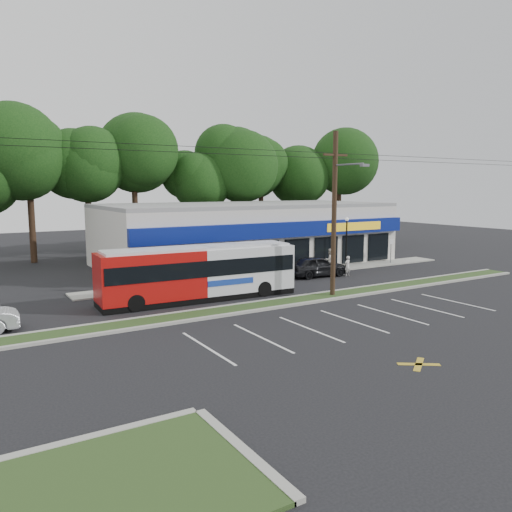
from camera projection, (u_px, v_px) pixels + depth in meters
The scene contains 15 objects.
ground at pixel (303, 306), 28.43m from camera, with size 120.00×120.00×0.00m, color black.
grass_strip at pixel (293, 301), 29.26m from camera, with size 40.00×1.60×0.12m, color #2C3C18.
curb_south at pixel (302, 304), 28.54m from camera, with size 40.00×0.25×0.14m, color #9E9E93.
curb_north at pixel (285, 298), 29.98m from camera, with size 40.00×0.25×0.14m, color #9E9E93.
grass_island at pixel (73, 503), 10.53m from camera, with size 8.00×5.00×0.12m, color #2C3C18.
sidewalk at pixel (285, 274), 38.61m from camera, with size 32.00×2.20×0.10m, color #9E9E93.
strip_mall at pixel (246, 233), 44.36m from camera, with size 25.00×12.55×5.30m.
utility_pole at pixel (333, 209), 29.94m from camera, with size 50.00×2.77×10.00m.
lamp_post at pixel (347, 236), 41.18m from camera, with size 0.30×0.30×4.25m.
sign_post at pixel (391, 246), 43.73m from camera, with size 0.45×0.10×2.23m.
tree_line at pixel (184, 171), 51.34m from camera, with size 46.76×6.76×11.83m.
metrobus at pixel (199, 272), 29.75m from camera, with size 12.05×3.06×3.21m.
car_dark at pixel (317, 266), 37.59m from camera, with size 1.88×4.68×1.59m, color black.
pedestrian_a at pixel (347, 266), 37.86m from camera, with size 0.56×0.37×1.53m, color silver.
pedestrian_b at pixel (330, 260), 40.14m from camera, with size 0.88×0.69×1.82m, color silver.
Camera 1 is at (-16.77, -22.31, 6.65)m, focal length 35.00 mm.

